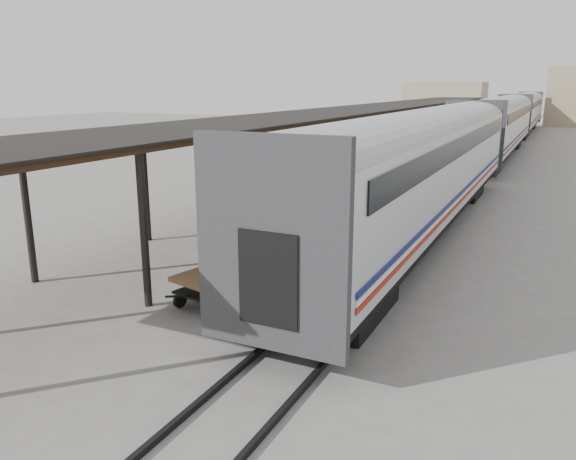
# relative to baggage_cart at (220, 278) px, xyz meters

# --- Properties ---
(ground) EXTENTS (160.00, 160.00, 0.00)m
(ground) POSITION_rel_baggage_cart_xyz_m (-0.16, 0.94, -0.65)
(ground) COLOR slate
(ground) RESTS_ON ground
(train) EXTENTS (3.45, 76.01, 4.01)m
(train) POSITION_rel_baggage_cart_xyz_m (3.03, 34.73, 2.04)
(train) COLOR silver
(train) RESTS_ON ground
(canopy) EXTENTS (4.90, 64.30, 4.15)m
(canopy) POSITION_rel_baggage_cart_xyz_m (-3.56, 24.94, 3.36)
(canopy) COLOR #422B19
(canopy) RESTS_ON ground
(rails) EXTENTS (1.54, 150.00, 0.12)m
(rails) POSITION_rel_baggage_cart_xyz_m (3.04, 34.94, -0.59)
(rails) COLOR black
(rails) RESTS_ON ground
(building_left) EXTENTS (12.00, 8.00, 6.00)m
(building_left) POSITION_rel_baggage_cart_xyz_m (-10.16, 82.94, 2.35)
(building_left) COLOR tan
(building_left) RESTS_ON ground
(baggage_cart) EXTENTS (1.76, 2.62, 0.86)m
(baggage_cart) POSITION_rel_baggage_cart_xyz_m (0.00, 0.00, 0.00)
(baggage_cart) COLOR brown
(baggage_cart) RESTS_ON ground
(suitcase_stack) EXTENTS (1.29, 1.14, 0.59)m
(suitcase_stack) POSITION_rel_baggage_cart_xyz_m (-0.02, 0.34, 0.42)
(suitcase_stack) COLOR #3A3A3D
(suitcase_stack) RESTS_ON baggage_cart
(luggage_tug) EXTENTS (1.01, 1.45, 1.19)m
(luggage_tug) POSITION_rel_baggage_cart_xyz_m (-2.22, 18.97, -0.10)
(luggage_tug) COLOR maroon
(luggage_tug) RESTS_ON ground
(porter) EXTENTS (0.56, 0.67, 1.57)m
(porter) POSITION_rel_baggage_cart_xyz_m (0.25, -0.65, 0.99)
(porter) COLOR navy
(porter) RESTS_ON baggage_cart
(pedestrian) EXTENTS (1.05, 0.67, 1.67)m
(pedestrian) POSITION_rel_baggage_cart_xyz_m (-2.56, 12.20, 0.19)
(pedestrian) COLOR black
(pedestrian) RESTS_ON ground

